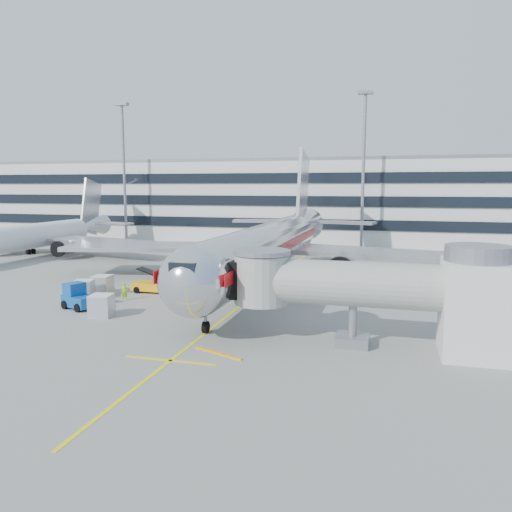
% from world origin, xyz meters
% --- Properties ---
extents(ground, '(180.00, 180.00, 0.00)m').
position_xyz_m(ground, '(0.00, 0.00, 0.00)').
color(ground, gray).
rests_on(ground, ground).
extents(lead_in_line, '(0.25, 70.00, 0.01)m').
position_xyz_m(lead_in_line, '(0.00, 10.00, 0.01)').
color(lead_in_line, yellow).
rests_on(lead_in_line, ground).
extents(stop_bar, '(6.00, 0.25, 0.01)m').
position_xyz_m(stop_bar, '(0.00, -14.00, 0.01)').
color(stop_bar, yellow).
rests_on(stop_bar, ground).
extents(main_jet, '(50.95, 48.70, 16.06)m').
position_xyz_m(main_jet, '(0.00, 11.72, 4.23)').
color(main_jet, silver).
rests_on(main_jet, ground).
extents(jet_bridge, '(17.80, 4.50, 7.00)m').
position_xyz_m(jet_bridge, '(12.18, -8.00, 3.87)').
color(jet_bridge, silver).
rests_on(jet_bridge, ground).
extents(terminal, '(150.00, 24.25, 15.60)m').
position_xyz_m(terminal, '(0.00, 57.95, 7.80)').
color(terminal, silver).
rests_on(terminal, ground).
extents(light_mast_west, '(2.40, 1.20, 25.45)m').
position_xyz_m(light_mast_west, '(-35.00, 42.00, 14.88)').
color(light_mast_west, gray).
rests_on(light_mast_west, ground).
extents(light_mast_centre, '(2.40, 1.20, 25.45)m').
position_xyz_m(light_mast_centre, '(8.00, 42.00, 14.88)').
color(light_mast_centre, gray).
rests_on(light_mast_centre, ground).
extents(second_jet, '(38.21, 36.52, 12.04)m').
position_xyz_m(second_jet, '(-39.40, 22.80, 3.18)').
color(second_jet, white).
rests_on(second_jet, ground).
extents(belt_loader, '(5.23, 1.98, 2.50)m').
position_xyz_m(belt_loader, '(-9.73, 3.75, 0.71)').
color(belt_loader, '#FFA50A').
rests_on(belt_loader, ground).
extents(baggage_tug, '(3.39, 2.74, 2.23)m').
position_xyz_m(baggage_tug, '(-13.45, -4.00, 0.97)').
color(baggage_tug, '#0D4797').
rests_on(baggage_tug, ground).
extents(cargo_container_left, '(2.13, 2.13, 1.81)m').
position_xyz_m(cargo_container_left, '(-15.10, -0.68, 0.91)').
color(cargo_container_left, silver).
rests_on(cargo_container_left, ground).
extents(cargo_container_right, '(1.83, 1.83, 1.83)m').
position_xyz_m(cargo_container_right, '(-14.76, 1.94, 0.92)').
color(cargo_container_right, silver).
rests_on(cargo_container_right, ground).
extents(cargo_container_front, '(1.98, 1.98, 1.82)m').
position_xyz_m(cargo_container_front, '(-9.92, -5.85, 0.91)').
color(cargo_container_front, silver).
rests_on(cargo_container_front, ground).
extents(ramp_worker, '(0.71, 0.64, 1.63)m').
position_xyz_m(ramp_worker, '(-11.13, -0.12, 0.82)').
color(ramp_worker, '#9CD616').
rests_on(ramp_worker, ground).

